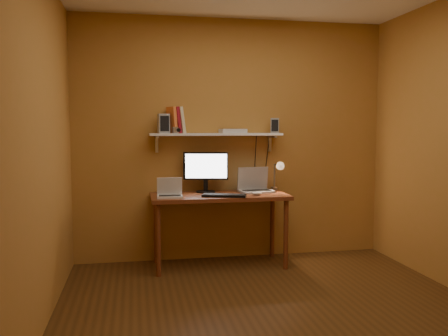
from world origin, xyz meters
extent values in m
cube|color=#523215|center=(0.00, 0.00, -0.01)|extent=(3.40, 3.20, 0.02)
cube|color=#AD7234|center=(0.00, 1.61, 1.30)|extent=(3.40, 0.02, 2.60)
cube|color=#AD7234|center=(0.00, -1.61, 1.30)|extent=(3.40, 0.02, 2.60)
cube|color=#AD7234|center=(-1.71, 0.00, 1.30)|extent=(0.02, 3.20, 2.60)
cube|color=maroon|center=(-0.20, 1.28, 0.73)|extent=(1.40, 0.60, 0.04)
cylinder|color=maroon|center=(-0.84, 1.04, 0.35)|extent=(0.05, 0.05, 0.71)
cylinder|color=maroon|center=(0.44, 1.04, 0.35)|extent=(0.05, 0.05, 0.71)
cylinder|color=maroon|center=(-0.84, 1.52, 0.35)|extent=(0.05, 0.05, 0.71)
cylinder|color=maroon|center=(0.44, 1.52, 0.35)|extent=(0.05, 0.05, 0.71)
cube|color=white|center=(-0.20, 1.47, 1.36)|extent=(1.40, 0.25, 0.02)
cube|color=silver|center=(-0.82, 1.58, 1.26)|extent=(0.03, 0.03, 0.18)
cube|color=silver|center=(0.42, 1.58, 1.26)|extent=(0.03, 0.03, 0.18)
cylinder|color=black|center=(-0.32, 1.45, 0.76)|extent=(0.23, 0.23, 0.01)
cube|color=black|center=(-0.32, 1.45, 0.83)|extent=(0.05, 0.04, 0.14)
cube|color=black|center=(-0.32, 1.45, 1.03)|extent=(0.47, 0.11, 0.29)
cube|color=white|center=(-0.32, 1.43, 1.03)|extent=(0.43, 0.08, 0.25)
cube|color=gray|center=(0.21, 1.35, 0.76)|extent=(0.37, 0.28, 0.02)
cube|color=black|center=(0.21, 1.35, 0.77)|extent=(0.31, 0.17, 0.00)
cube|color=gray|center=(0.19, 1.46, 0.89)|extent=(0.35, 0.09, 0.24)
cube|color=#122339|center=(0.19, 1.46, 0.89)|extent=(0.30, 0.07, 0.20)
cube|color=silver|center=(-0.72, 1.14, 0.76)|extent=(0.26, 0.18, 0.02)
cube|color=black|center=(-0.72, 1.14, 0.77)|extent=(0.21, 0.10, 0.00)
cube|color=silver|center=(-0.72, 1.22, 0.86)|extent=(0.25, 0.05, 0.17)
cube|color=black|center=(-0.72, 1.22, 0.86)|extent=(0.22, 0.03, 0.15)
cube|color=black|center=(-0.18, 1.11, 0.76)|extent=(0.46, 0.28, 0.02)
ellipsoid|color=silver|center=(0.16, 1.14, 0.77)|extent=(0.12, 0.09, 0.04)
cube|color=silver|center=(0.46, 1.52, 0.74)|extent=(0.05, 0.06, 0.08)
cylinder|color=silver|center=(0.46, 1.52, 0.89)|extent=(0.02, 0.02, 0.28)
cylinder|color=silver|center=(0.46, 1.44, 1.03)|extent=(0.01, 0.16, 0.01)
cone|color=silver|center=(0.46, 1.36, 1.03)|extent=(0.09, 0.09, 0.09)
sphere|color=#FFE0A5|center=(0.46, 1.34, 1.03)|extent=(0.04, 0.04, 0.04)
cube|color=gray|center=(-0.75, 1.46, 1.48)|extent=(0.12, 0.12, 0.20)
cube|color=gray|center=(0.44, 1.46, 1.46)|extent=(0.11, 0.11, 0.16)
cube|color=orange|center=(-0.67, 1.48, 1.51)|extent=(0.11, 0.19, 0.28)
cube|color=maroon|center=(-0.63, 1.48, 1.51)|extent=(0.12, 0.20, 0.28)
cube|color=beige|center=(-0.59, 1.48, 1.51)|extent=(0.13, 0.20, 0.28)
cube|color=silver|center=(-0.61, 1.42, 1.41)|extent=(0.11, 0.06, 0.07)
cylinder|color=black|center=(-0.61, 1.40, 1.41)|extent=(0.04, 0.03, 0.04)
cube|color=silver|center=(-0.02, 1.48, 1.40)|extent=(0.28, 0.20, 0.05)
camera|label=1|loc=(-1.05, -3.47, 1.44)|focal=38.00mm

